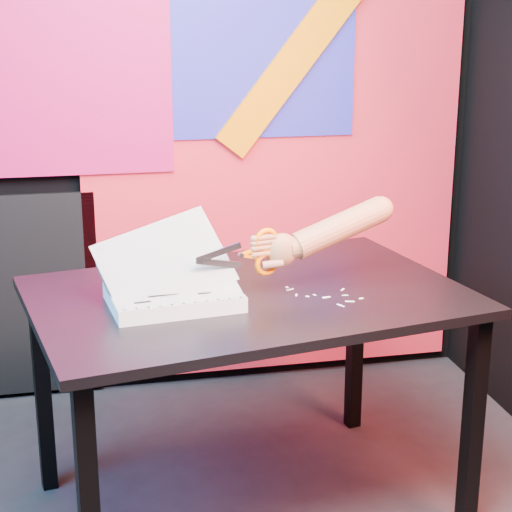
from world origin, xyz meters
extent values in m
cube|color=black|center=(0.00, 1.50, 1.35)|extent=(3.00, 0.01, 2.70)
cube|color=black|center=(0.00, -1.50, 1.35)|extent=(3.00, 0.01, 2.70)
cube|color=red|center=(0.65, 1.47, 0.85)|extent=(1.60, 0.02, 1.60)
cube|color=#2B27AD|center=(0.55, 1.46, 1.45)|extent=(0.85, 0.02, 0.75)
cube|color=#BC1051|center=(-0.25, 1.45, 1.35)|extent=(0.95, 0.02, 0.80)
cube|color=orange|center=(0.85, 1.44, 1.55)|extent=(0.91, 0.02, 1.11)
cube|color=black|center=(-0.18, 0.00, 0.36)|extent=(0.06, 0.06, 0.72)
cube|color=black|center=(-0.32, 0.73, 0.36)|extent=(0.06, 0.06, 0.72)
cube|color=black|center=(0.98, 0.21, 0.36)|extent=(0.06, 0.06, 0.72)
cube|color=black|center=(0.85, 0.95, 0.36)|extent=(0.06, 0.06, 0.72)
cube|color=black|center=(0.33, 0.47, 0.73)|extent=(1.43, 1.09, 0.03)
cube|color=silver|center=(0.09, 0.41, 0.77)|extent=(0.40, 0.31, 0.04)
cube|color=white|center=(0.09, 0.41, 0.79)|extent=(0.40, 0.31, 0.00)
cube|color=white|center=(0.09, 0.41, 0.80)|extent=(0.40, 0.30, 0.11)
cube|color=white|center=(0.08, 0.42, 0.82)|extent=(0.41, 0.29, 0.20)
cube|color=white|center=(0.07, 0.44, 0.87)|extent=(0.43, 0.25, 0.28)
cylinder|color=black|center=(-0.06, 0.26, 0.80)|extent=(0.01, 0.01, 0.00)
cylinder|color=black|center=(-0.02, 0.27, 0.80)|extent=(0.01, 0.01, 0.00)
cylinder|color=black|center=(0.01, 0.27, 0.80)|extent=(0.01, 0.01, 0.00)
cylinder|color=black|center=(0.04, 0.27, 0.80)|extent=(0.01, 0.01, 0.00)
cylinder|color=black|center=(0.08, 0.28, 0.80)|extent=(0.01, 0.01, 0.00)
cylinder|color=black|center=(0.11, 0.28, 0.80)|extent=(0.01, 0.01, 0.00)
cylinder|color=black|center=(0.14, 0.29, 0.80)|extent=(0.01, 0.01, 0.00)
cylinder|color=black|center=(0.18, 0.29, 0.80)|extent=(0.01, 0.01, 0.00)
cylinder|color=black|center=(0.21, 0.29, 0.80)|extent=(0.01, 0.01, 0.00)
cylinder|color=black|center=(0.24, 0.30, 0.80)|extent=(0.01, 0.01, 0.00)
cylinder|color=black|center=(0.28, 0.30, 0.80)|extent=(0.01, 0.01, 0.00)
cylinder|color=black|center=(-0.09, 0.51, 0.80)|extent=(0.01, 0.01, 0.00)
cylinder|color=black|center=(-0.05, 0.51, 0.80)|extent=(0.01, 0.01, 0.00)
cylinder|color=black|center=(-0.02, 0.52, 0.80)|extent=(0.01, 0.01, 0.00)
cylinder|color=black|center=(0.01, 0.52, 0.80)|extent=(0.01, 0.01, 0.00)
cylinder|color=black|center=(0.05, 0.53, 0.80)|extent=(0.01, 0.01, 0.00)
cylinder|color=black|center=(0.08, 0.53, 0.80)|extent=(0.01, 0.01, 0.00)
cylinder|color=black|center=(0.11, 0.53, 0.80)|extent=(0.01, 0.01, 0.00)
cylinder|color=black|center=(0.15, 0.54, 0.80)|extent=(0.01, 0.01, 0.00)
cylinder|color=black|center=(0.18, 0.54, 0.80)|extent=(0.01, 0.01, 0.00)
cylinder|color=black|center=(0.21, 0.55, 0.80)|extent=(0.01, 0.01, 0.00)
cylinder|color=black|center=(0.25, 0.55, 0.80)|extent=(0.01, 0.01, 0.00)
cube|color=black|center=(0.00, 0.44, 0.80)|extent=(0.07, 0.02, 0.00)
cube|color=black|center=(0.11, 0.44, 0.80)|extent=(0.05, 0.02, 0.00)
cube|color=black|center=(0.06, 0.36, 0.80)|extent=(0.09, 0.02, 0.00)
cube|color=black|center=(0.18, 0.36, 0.80)|extent=(0.04, 0.02, 0.00)
cube|color=black|center=(0.00, 0.32, 0.80)|extent=(0.05, 0.02, 0.00)
cube|color=black|center=(0.13, 0.49, 0.80)|extent=(0.06, 0.02, 0.00)
cube|color=silver|center=(0.23, 0.41, 0.90)|extent=(0.14, 0.03, 0.05)
cube|color=silver|center=(0.23, 0.41, 0.87)|extent=(0.14, 0.03, 0.05)
cylinder|color=silver|center=(0.30, 0.42, 0.89)|extent=(0.02, 0.02, 0.02)
cube|color=orange|center=(0.32, 0.43, 0.88)|extent=(0.06, 0.02, 0.02)
cube|color=orange|center=(0.32, 0.43, 0.89)|extent=(0.06, 0.02, 0.02)
torus|color=orange|center=(0.38, 0.44, 0.92)|extent=(0.08, 0.03, 0.08)
torus|color=orange|center=(0.38, 0.44, 0.85)|extent=(0.08, 0.03, 0.08)
ellipsoid|color=brown|center=(0.43, 0.45, 0.89)|extent=(0.10, 0.06, 0.10)
cylinder|color=brown|center=(0.38, 0.44, 0.88)|extent=(0.08, 0.04, 0.02)
cylinder|color=brown|center=(0.38, 0.44, 0.90)|extent=(0.07, 0.03, 0.02)
cylinder|color=brown|center=(0.38, 0.44, 0.92)|extent=(0.07, 0.03, 0.02)
cylinder|color=brown|center=(0.38, 0.44, 0.93)|extent=(0.06, 0.03, 0.02)
cylinder|color=brown|center=(0.40, 0.43, 0.85)|extent=(0.07, 0.03, 0.03)
cylinder|color=brown|center=(0.48, 0.46, 0.89)|extent=(0.07, 0.08, 0.07)
cylinder|color=brown|center=(0.62, 0.49, 0.93)|extent=(0.33, 0.15, 0.17)
sphere|color=brown|center=(0.77, 0.52, 0.98)|extent=(0.08, 0.08, 0.08)
cube|color=silver|center=(0.57, 0.30, 0.75)|extent=(0.02, 0.03, 0.00)
cube|color=silver|center=(0.52, 0.40, 0.75)|extent=(0.01, 0.01, 0.00)
cube|color=silver|center=(0.65, 0.34, 0.75)|extent=(0.02, 0.01, 0.00)
cube|color=silver|center=(0.61, 0.32, 0.75)|extent=(0.03, 0.01, 0.00)
cube|color=silver|center=(0.61, 0.38, 0.75)|extent=(0.02, 0.01, 0.00)
cube|color=silver|center=(0.55, 0.37, 0.75)|extent=(0.03, 0.01, 0.00)
cube|color=silver|center=(0.47, 0.41, 0.75)|extent=(0.01, 0.02, 0.00)
cube|color=silver|center=(0.46, 0.47, 0.75)|extent=(0.03, 0.02, 0.00)
cube|color=silver|center=(0.50, 0.39, 0.75)|extent=(0.01, 0.01, 0.00)
cube|color=silver|center=(0.46, 0.49, 0.75)|extent=(0.01, 0.01, 0.00)
cube|color=silver|center=(0.62, 0.43, 0.75)|extent=(0.02, 0.02, 0.00)
camera|label=1|loc=(-0.16, -1.96, 1.60)|focal=60.00mm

